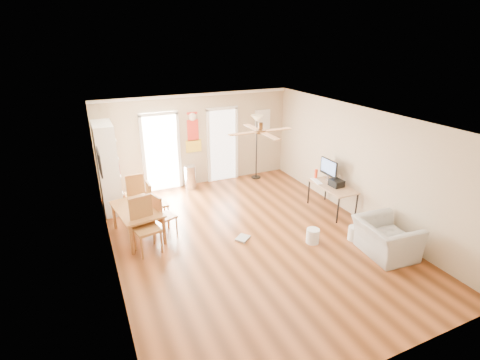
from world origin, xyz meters
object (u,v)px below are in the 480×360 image
dining_table (138,222)px  dining_chair_right_b (165,214)px  trash_can (190,177)px  wastebasket_b (354,233)px  dining_chair_far (134,192)px  printer (336,183)px  dining_chair_right_a (158,202)px  armchair (386,238)px  computer_desk (332,198)px  dining_chair_near (146,227)px  torchiere_lamp (257,147)px  wastebasket_a (313,236)px  bookshelf (108,168)px

dining_table → dining_chair_right_b: bearing=-15.6°
trash_can → wastebasket_b: size_ratio=2.23×
dining_chair_far → printer: size_ratio=3.25×
dining_chair_right_a → dining_chair_far: size_ratio=0.97×
dining_table → armchair: armchair is taller
dining_chair_right_b → trash_can: size_ratio=1.43×
dining_table → trash_can: trash_can is taller
computer_desk → armchair: 2.00m
dining_chair_near → dining_chair_right_b: bearing=36.6°
torchiere_lamp → wastebasket_a: size_ratio=6.14×
trash_can → torchiere_lamp: torchiere_lamp is taller
bookshelf → printer: (4.96, -2.37, -0.35)m
dining_chair_near → dining_chair_far: dining_chair_near is taller
dining_chair_right_b → wastebasket_a: dining_chair_right_b is taller
computer_desk → dining_chair_right_a: bearing=163.0°
bookshelf → armchair: size_ratio=2.01×
computer_desk → wastebasket_b: size_ratio=4.09×
trash_can → torchiere_lamp: size_ratio=0.35×
dining_chair_right_b → dining_chair_far: (-0.41, 1.39, 0.03)m
printer → wastebasket_b: bearing=-111.9°
bookshelf → dining_chair_right_b: bearing=-59.7°
dining_chair_far → wastebasket_a: (3.12, -3.01, -0.36)m
trash_can → wastebasket_a: size_ratio=2.16×
dining_table → dining_chair_right_a: size_ratio=1.35×
dining_table → printer: printer is taller
dining_chair_near → wastebasket_b: (4.07, -1.37, -0.41)m
bookshelf → dining_chair_right_a: (0.91, -1.10, -0.60)m
dining_chair_right_a → dining_chair_far: 0.85m
trash_can → armchair: size_ratio=0.62×
dining_table → printer: size_ratio=4.25×
bookshelf → dining_table: size_ratio=1.63×
wastebasket_b → dining_chair_near: bearing=161.4°
printer → dining_chair_right_b: bearing=169.5°
dining_chair_right_b → armchair: (3.75, -2.56, -0.13)m
dining_chair_far → bookshelf: bearing=-38.4°
dining_chair_right_a → dining_chair_right_b: bearing=177.9°
wastebasket_a → armchair: armchair is taller
dining_chair_right_a → dining_chair_near: size_ratio=0.88×
wastebasket_b → printer: bearing=69.8°
dining_chair_right_b → dining_table: bearing=55.0°
printer → armchair: bearing=-100.5°
dining_table → trash_can: bearing=48.7°
dining_chair_far → computer_desk: 4.82m
bookshelf → armchair: bearing=-40.0°
wastebasket_a → trash_can: bearing=111.0°
dining_chair_near → armchair: dining_chair_near is taller
trash_can → bookshelf: bearing=-168.3°
dining_chair_right_b → wastebasket_b: size_ratio=3.19×
dining_chair_right_a → armchair: bearing=-132.7°
dining_chair_far → printer: bearing=152.9°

